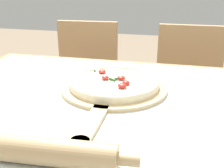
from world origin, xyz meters
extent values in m
cube|color=#A87F51|center=(0.00, 0.00, 0.76)|extent=(1.25, 0.93, 0.03)
cylinder|color=#A87F51|center=(-0.57, 0.41, 0.37)|extent=(0.06, 0.06, 0.75)
cube|color=silver|center=(0.00, 0.00, 0.78)|extent=(1.17, 0.85, 0.00)
cylinder|color=tan|center=(0.01, 0.10, 0.79)|extent=(0.36, 0.36, 0.01)
cube|color=tan|center=(0.01, -0.15, 0.79)|extent=(0.04, 0.20, 0.01)
cylinder|color=tan|center=(0.01, -0.25, 0.79)|extent=(0.05, 0.05, 0.01)
cylinder|color=beige|center=(0.01, 0.10, 0.80)|extent=(0.31, 0.31, 0.02)
torus|color=beige|center=(0.01, 0.10, 0.81)|extent=(0.31, 0.31, 0.02)
cylinder|color=white|center=(0.01, 0.10, 0.81)|extent=(0.27, 0.27, 0.00)
ellipsoid|color=red|center=(-0.03, 0.11, 0.82)|extent=(0.03, 0.03, 0.01)
ellipsoid|color=red|center=(0.05, 0.05, 0.82)|extent=(0.03, 0.03, 0.02)
ellipsoid|color=red|center=(0.05, 0.08, 0.82)|extent=(0.03, 0.03, 0.01)
ellipsoid|color=red|center=(0.03, 0.12, 0.82)|extent=(0.03, 0.03, 0.01)
ellipsoid|color=red|center=(-0.05, 0.17, 0.82)|extent=(0.03, 0.03, 0.01)
cube|color=#387533|center=(0.01, 0.11, 0.81)|extent=(0.01, 0.01, 0.01)
cube|color=#387533|center=(0.01, 0.11, 0.82)|extent=(0.01, 0.01, 0.01)
cube|color=#387533|center=(-0.01, 0.11, 0.82)|extent=(0.01, 0.01, 0.01)
cube|color=#387533|center=(0.01, 0.09, 0.81)|extent=(0.01, 0.01, 0.01)
cube|color=#387533|center=(-0.09, 0.18, 0.81)|extent=(0.01, 0.01, 0.01)
cube|color=#387533|center=(0.03, 0.14, 0.81)|extent=(0.01, 0.01, 0.01)
cube|color=#387533|center=(0.00, 0.10, 0.81)|extent=(0.01, 0.01, 0.01)
cube|color=#387533|center=(-0.01, 0.11, 0.81)|extent=(0.01, 0.01, 0.01)
cylinder|color=tan|center=(-0.04, -0.33, 0.81)|extent=(0.31, 0.08, 0.06)
cylinder|color=tan|center=(0.13, -0.31, 0.81)|extent=(0.05, 0.03, 0.03)
cube|color=tan|center=(-0.34, 0.72, 0.43)|extent=(0.42, 0.42, 0.02)
cube|color=tan|center=(-0.35, 0.90, 0.66)|extent=(0.38, 0.06, 0.44)
cylinder|color=tan|center=(-0.49, 0.55, 0.21)|extent=(0.04, 0.04, 0.42)
cylinder|color=tan|center=(-0.17, 0.57, 0.21)|extent=(0.04, 0.04, 0.42)
cylinder|color=tan|center=(-0.51, 0.87, 0.21)|extent=(0.04, 0.04, 0.42)
cylinder|color=tan|center=(-0.19, 0.89, 0.21)|extent=(0.04, 0.04, 0.42)
cube|color=tan|center=(0.28, 0.72, 0.43)|extent=(0.40, 0.40, 0.02)
cube|color=tan|center=(0.28, 0.90, 0.66)|extent=(0.38, 0.04, 0.44)
cylinder|color=tan|center=(0.12, 0.56, 0.21)|extent=(0.04, 0.04, 0.42)
cylinder|color=tan|center=(0.44, 0.56, 0.21)|extent=(0.04, 0.04, 0.42)
cylinder|color=tan|center=(0.12, 0.88, 0.21)|extent=(0.04, 0.04, 0.42)
cylinder|color=tan|center=(0.44, 0.88, 0.21)|extent=(0.04, 0.04, 0.42)
camera|label=1|loc=(0.21, -0.76, 1.14)|focal=45.00mm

